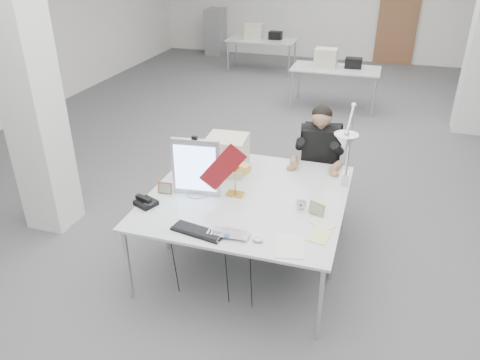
{
  "coord_description": "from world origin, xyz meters",
  "views": [
    {
      "loc": [
        1.08,
        -5.72,
        2.91
      ],
      "look_at": [
        -0.09,
        -2.0,
        0.87
      ],
      "focal_mm": 35.0,
      "sensor_mm": 36.0,
      "label": 1
    }
  ],
  "objects_px": {
    "monitor": "(196,167)",
    "architect_lamp": "(346,156)",
    "seated_person": "(319,145)",
    "desk_phone": "(146,203)",
    "desk_main": "(233,220)",
    "bankers_lamp": "(235,177)",
    "laptop": "(227,237)",
    "beige_monitor": "(227,154)",
    "office_chair": "(317,173)"
  },
  "relations": [
    {
      "from": "desk_main",
      "to": "laptop",
      "type": "relative_size",
      "value": 5.24
    },
    {
      "from": "monitor",
      "to": "bankers_lamp",
      "type": "bearing_deg",
      "value": 7.35
    },
    {
      "from": "office_chair",
      "to": "monitor",
      "type": "relative_size",
      "value": 1.94
    },
    {
      "from": "laptop",
      "to": "architect_lamp",
      "type": "xyz_separation_m",
      "value": [
        0.8,
        0.98,
        0.4
      ]
    },
    {
      "from": "desk_main",
      "to": "monitor",
      "type": "height_order",
      "value": "monitor"
    },
    {
      "from": "seated_person",
      "to": "beige_monitor",
      "type": "distance_m",
      "value": 1.05
    },
    {
      "from": "desk_main",
      "to": "architect_lamp",
      "type": "height_order",
      "value": "architect_lamp"
    },
    {
      "from": "seated_person",
      "to": "desk_phone",
      "type": "xyz_separation_m",
      "value": [
        -1.32,
        -1.49,
        -0.12
      ]
    },
    {
      "from": "office_chair",
      "to": "seated_person",
      "type": "distance_m",
      "value": 0.37
    },
    {
      "from": "monitor",
      "to": "architect_lamp",
      "type": "xyz_separation_m",
      "value": [
        1.31,
        0.37,
        0.13
      ]
    },
    {
      "from": "seated_person",
      "to": "desk_main",
      "type": "bearing_deg",
      "value": -116.8
    },
    {
      "from": "bankers_lamp",
      "to": "architect_lamp",
      "type": "xyz_separation_m",
      "value": [
        0.96,
        0.28,
        0.22
      ]
    },
    {
      "from": "desk_main",
      "to": "office_chair",
      "type": "xyz_separation_m",
      "value": [
        0.5,
        1.54,
        -0.21
      ]
    },
    {
      "from": "bankers_lamp",
      "to": "architect_lamp",
      "type": "height_order",
      "value": "architect_lamp"
    },
    {
      "from": "monitor",
      "to": "desk_phone",
      "type": "bearing_deg",
      "value": -144.46
    },
    {
      "from": "beige_monitor",
      "to": "architect_lamp",
      "type": "height_order",
      "value": "architect_lamp"
    },
    {
      "from": "office_chair",
      "to": "monitor",
      "type": "bearing_deg",
      "value": -136.52
    },
    {
      "from": "office_chair",
      "to": "seated_person",
      "type": "relative_size",
      "value": 1.21
    },
    {
      "from": "desk_main",
      "to": "beige_monitor",
      "type": "distance_m",
      "value": 0.96
    },
    {
      "from": "seated_person",
      "to": "beige_monitor",
      "type": "xyz_separation_m",
      "value": [
        -0.85,
        -0.61,
        0.04
      ]
    },
    {
      "from": "desk_main",
      "to": "beige_monitor",
      "type": "bearing_deg",
      "value": 111.56
    },
    {
      "from": "desk_phone",
      "to": "beige_monitor",
      "type": "height_order",
      "value": "beige_monitor"
    },
    {
      "from": "desk_main",
      "to": "monitor",
      "type": "relative_size",
      "value": 3.25
    },
    {
      "from": "office_chair",
      "to": "seated_person",
      "type": "bearing_deg",
      "value": -98.09
    },
    {
      "from": "office_chair",
      "to": "beige_monitor",
      "type": "relative_size",
      "value": 2.71
    },
    {
      "from": "beige_monitor",
      "to": "monitor",
      "type": "bearing_deg",
      "value": -105.34
    },
    {
      "from": "architect_lamp",
      "to": "bankers_lamp",
      "type": "bearing_deg",
      "value": -163.57
    },
    {
      "from": "office_chair",
      "to": "architect_lamp",
      "type": "xyz_separation_m",
      "value": [
        0.34,
        -0.85,
        0.63
      ]
    },
    {
      "from": "office_chair",
      "to": "bankers_lamp",
      "type": "relative_size",
      "value": 2.82
    },
    {
      "from": "office_chair",
      "to": "architect_lamp",
      "type": "distance_m",
      "value": 1.11
    },
    {
      "from": "bankers_lamp",
      "to": "beige_monitor",
      "type": "distance_m",
      "value": 0.52
    },
    {
      "from": "bankers_lamp",
      "to": "desk_phone",
      "type": "relative_size",
      "value": 2.16
    },
    {
      "from": "monitor",
      "to": "architect_lamp",
      "type": "distance_m",
      "value": 1.36
    },
    {
      "from": "monitor",
      "to": "beige_monitor",
      "type": "height_order",
      "value": "monitor"
    },
    {
      "from": "monitor",
      "to": "office_chair",
      "type": "bearing_deg",
      "value": 44.67
    },
    {
      "from": "desk_phone",
      "to": "monitor",
      "type": "bearing_deg",
      "value": 65.65
    },
    {
      "from": "office_chair",
      "to": "desk_phone",
      "type": "relative_size",
      "value": 6.07
    },
    {
      "from": "office_chair",
      "to": "architect_lamp",
      "type": "relative_size",
      "value": 1.31
    },
    {
      "from": "monitor",
      "to": "laptop",
      "type": "xyz_separation_m",
      "value": [
        0.5,
        -0.61,
        -0.26
      ]
    },
    {
      "from": "monitor",
      "to": "bankers_lamp",
      "type": "relative_size",
      "value": 1.45
    },
    {
      "from": "monitor",
      "to": "desk_phone",
      "type": "relative_size",
      "value": 3.14
    },
    {
      "from": "seated_person",
      "to": "laptop",
      "type": "xyz_separation_m",
      "value": [
        -0.46,
        -1.78,
        -0.13
      ]
    },
    {
      "from": "laptop",
      "to": "bankers_lamp",
      "type": "distance_m",
      "value": 0.74
    },
    {
      "from": "laptop",
      "to": "architect_lamp",
      "type": "distance_m",
      "value": 1.33
    },
    {
      "from": "monitor",
      "to": "laptop",
      "type": "height_order",
      "value": "monitor"
    },
    {
      "from": "laptop",
      "to": "beige_monitor",
      "type": "distance_m",
      "value": 1.24
    },
    {
      "from": "desk_phone",
      "to": "seated_person",
      "type": "bearing_deg",
      "value": 71.65
    },
    {
      "from": "desk_main",
      "to": "architect_lamp",
      "type": "relative_size",
      "value": 2.19
    },
    {
      "from": "office_chair",
      "to": "beige_monitor",
      "type": "xyz_separation_m",
      "value": [
        -0.85,
        -0.66,
        0.41
      ]
    },
    {
      "from": "monitor",
      "to": "laptop",
      "type": "bearing_deg",
      "value": -57.64
    }
  ]
}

